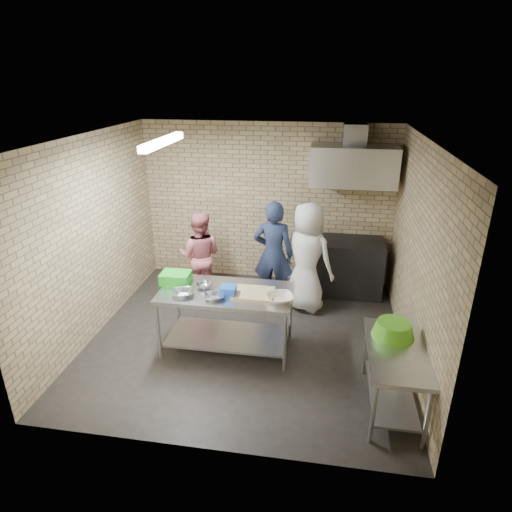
{
  "coord_description": "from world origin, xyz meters",
  "views": [
    {
      "loc": [
        0.96,
        -5.11,
        3.4
      ],
      "look_at": [
        0.1,
        0.2,
        1.15
      ],
      "focal_mm": 30.8,
      "sensor_mm": 36.0,
      "label": 1
    }
  ],
  "objects_px": {
    "blue_tub": "(228,291)",
    "woman_white": "(307,257)",
    "prep_table": "(227,320)",
    "man_navy": "(273,254)",
    "stove": "(345,266)",
    "green_crate": "(176,278)",
    "bottle_red": "(355,168)",
    "green_basin": "(393,329)",
    "side_counter": "(393,379)",
    "woman_pink": "(200,256)"
  },
  "relations": [
    {
      "from": "green_basin",
      "to": "side_counter",
      "type": "bearing_deg",
      "value": -85.43
    },
    {
      "from": "woman_white",
      "to": "blue_tub",
      "type": "bearing_deg",
      "value": 84.36
    },
    {
      "from": "green_basin",
      "to": "bottle_red",
      "type": "xyz_separation_m",
      "value": [
        -0.38,
        2.74,
        1.19
      ]
    },
    {
      "from": "stove",
      "to": "green_basin",
      "type": "bearing_deg",
      "value": -80.24
    },
    {
      "from": "prep_table",
      "to": "green_basin",
      "type": "bearing_deg",
      "value": -15.91
    },
    {
      "from": "prep_table",
      "to": "woman_pink",
      "type": "distance_m",
      "value": 1.58
    },
    {
      "from": "stove",
      "to": "green_crate",
      "type": "relative_size",
      "value": 3.19
    },
    {
      "from": "green_crate",
      "to": "bottle_red",
      "type": "height_order",
      "value": "bottle_red"
    },
    {
      "from": "bottle_red",
      "to": "woman_pink",
      "type": "height_order",
      "value": "bottle_red"
    },
    {
      "from": "woman_pink",
      "to": "man_navy",
      "type": "bearing_deg",
      "value": 174.17
    },
    {
      "from": "prep_table",
      "to": "man_navy",
      "type": "relative_size",
      "value": 1.0
    },
    {
      "from": "side_counter",
      "to": "blue_tub",
      "type": "bearing_deg",
      "value": 159.89
    },
    {
      "from": "prep_table",
      "to": "blue_tub",
      "type": "relative_size",
      "value": 9.0
    },
    {
      "from": "prep_table",
      "to": "side_counter",
      "type": "height_order",
      "value": "prep_table"
    },
    {
      "from": "bottle_red",
      "to": "woman_white",
      "type": "distance_m",
      "value": 1.62
    },
    {
      "from": "prep_table",
      "to": "side_counter",
      "type": "relative_size",
      "value": 1.41
    },
    {
      "from": "woman_pink",
      "to": "prep_table",
      "type": "bearing_deg",
      "value": 114.87
    },
    {
      "from": "man_navy",
      "to": "green_crate",
      "type": "bearing_deg",
      "value": 48.42
    },
    {
      "from": "stove",
      "to": "bottle_red",
      "type": "distance_m",
      "value": 1.6
    },
    {
      "from": "prep_table",
      "to": "blue_tub",
      "type": "height_order",
      "value": "blue_tub"
    },
    {
      "from": "green_basin",
      "to": "green_crate",
      "type": "bearing_deg",
      "value": 165.68
    },
    {
      "from": "blue_tub",
      "to": "man_navy",
      "type": "bearing_deg",
      "value": 74.69
    },
    {
      "from": "side_counter",
      "to": "green_crate",
      "type": "xyz_separation_m",
      "value": [
        -2.7,
        0.94,
        0.55
      ]
    },
    {
      "from": "man_navy",
      "to": "green_basin",
      "type": "bearing_deg",
      "value": 131.47
    },
    {
      "from": "man_navy",
      "to": "woman_white",
      "type": "bearing_deg",
      "value": 177.1
    },
    {
      "from": "green_crate",
      "to": "man_navy",
      "type": "bearing_deg",
      "value": 46.4
    },
    {
      "from": "green_crate",
      "to": "side_counter",
      "type": "bearing_deg",
      "value": -19.08
    },
    {
      "from": "blue_tub",
      "to": "bottle_red",
      "type": "distance_m",
      "value": 2.98
    },
    {
      "from": "bottle_red",
      "to": "man_navy",
      "type": "xyz_separation_m",
      "value": [
        -1.17,
        -0.86,
        -1.19
      ]
    },
    {
      "from": "blue_tub",
      "to": "woman_pink",
      "type": "height_order",
      "value": "woman_pink"
    },
    {
      "from": "prep_table",
      "to": "green_crate",
      "type": "bearing_deg",
      "value": 170.27
    },
    {
      "from": "green_crate",
      "to": "bottle_red",
      "type": "xyz_separation_m",
      "value": [
        2.3,
        2.05,
        1.11
      ]
    },
    {
      "from": "prep_table",
      "to": "man_navy",
      "type": "height_order",
      "value": "man_navy"
    },
    {
      "from": "woman_pink",
      "to": "side_counter",
      "type": "bearing_deg",
      "value": 137.93
    },
    {
      "from": "side_counter",
      "to": "bottle_red",
      "type": "xyz_separation_m",
      "value": [
        -0.4,
        2.99,
        1.65
      ]
    },
    {
      "from": "green_crate",
      "to": "green_basin",
      "type": "bearing_deg",
      "value": -14.32
    },
    {
      "from": "blue_tub",
      "to": "woman_white",
      "type": "relative_size",
      "value": 0.11
    },
    {
      "from": "side_counter",
      "to": "green_basin",
      "type": "bearing_deg",
      "value": 94.57
    },
    {
      "from": "blue_tub",
      "to": "green_basin",
      "type": "height_order",
      "value": "blue_tub"
    },
    {
      "from": "bottle_red",
      "to": "woman_white",
      "type": "relative_size",
      "value": 0.11
    },
    {
      "from": "stove",
      "to": "green_basin",
      "type": "height_order",
      "value": "green_basin"
    },
    {
      "from": "side_counter",
      "to": "woman_white",
      "type": "distance_m",
      "value": 2.38
    },
    {
      "from": "woman_white",
      "to": "woman_pink",
      "type": "bearing_deg",
      "value": 24.82
    },
    {
      "from": "blue_tub",
      "to": "woman_white",
      "type": "height_order",
      "value": "woman_white"
    },
    {
      "from": "woman_white",
      "to": "prep_table",
      "type": "bearing_deg",
      "value": 80.87
    },
    {
      "from": "stove",
      "to": "prep_table",
      "type": "bearing_deg",
      "value": -128.78
    },
    {
      "from": "side_counter",
      "to": "green_crate",
      "type": "height_order",
      "value": "green_crate"
    },
    {
      "from": "stove",
      "to": "blue_tub",
      "type": "distance_m",
      "value": 2.57
    },
    {
      "from": "side_counter",
      "to": "woman_white",
      "type": "xyz_separation_m",
      "value": [
        -1.05,
        2.09,
        0.47
      ]
    },
    {
      "from": "side_counter",
      "to": "woman_pink",
      "type": "height_order",
      "value": "woman_pink"
    }
  ]
}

